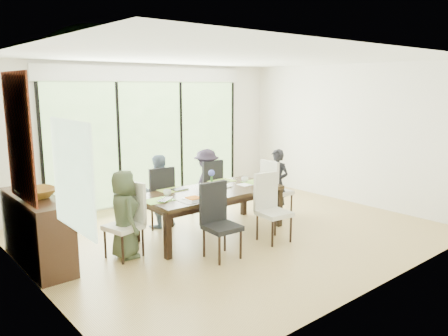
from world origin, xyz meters
TOP-DOWN VIEW (x-y plane):
  - floor at (0.00, 0.00)m, footprint 6.00×5.00m
  - ceiling at (0.00, 0.00)m, footprint 6.00×5.00m
  - wall_back at (0.00, 2.51)m, footprint 6.00×0.02m
  - wall_front at (0.00, -2.51)m, footprint 6.00×0.02m
  - wall_left at (-3.01, 0.00)m, footprint 0.02×5.00m
  - wall_right at (3.01, 0.00)m, footprint 0.02×5.00m
  - glass_doors at (0.00, 2.47)m, footprint 4.20×0.02m
  - blinds_header at (0.00, 2.46)m, footprint 4.40×0.06m
  - mullion_a at (-2.10, 2.46)m, footprint 0.05×0.04m
  - mullion_b at (-0.70, 2.46)m, footprint 0.05×0.04m
  - mullion_c at (0.70, 2.46)m, footprint 0.05×0.04m
  - mullion_d at (2.10, 2.46)m, footprint 0.05×0.04m
  - side_window at (-2.97, -1.20)m, footprint 0.02×0.90m
  - deck at (0.00, 3.40)m, footprint 6.00×1.80m
  - rail_top at (0.00, 4.20)m, footprint 6.00×0.08m
  - foliage_left at (-1.80, 5.20)m, footprint 3.20×3.20m
  - foliage_mid at (0.40, 5.80)m, footprint 4.00×4.00m
  - foliage_right at (2.20, 5.00)m, footprint 2.80×2.80m
  - foliage_far at (-0.60, 6.50)m, footprint 3.60×3.60m
  - table_top at (-0.31, 0.19)m, footprint 2.23×1.02m
  - table_apron at (-0.31, 0.19)m, footprint 2.04×0.83m
  - table_leg_fl at (-1.39, -0.24)m, footprint 0.08×0.08m
  - table_leg_fr at (0.77, -0.24)m, footprint 0.08×0.08m
  - table_leg_bl at (-1.39, 0.62)m, footprint 0.08×0.08m
  - table_leg_br at (0.77, 0.62)m, footprint 0.08×0.08m
  - chair_left_end at (-1.81, 0.19)m, footprint 0.51×0.51m
  - chair_right_end at (1.19, 0.19)m, footprint 0.45×0.45m
  - chair_far_left at (-0.76, 1.04)m, footprint 0.48×0.48m
  - chair_far_right at (0.24, 1.04)m, footprint 0.43×0.43m
  - chair_near_left at (-0.81, -0.68)m, footprint 0.45×0.45m
  - chair_near_right at (0.19, -0.68)m, footprint 0.47×0.47m
  - person_left_end at (-1.79, 0.19)m, footprint 0.43×0.61m
  - person_right_end at (1.17, 0.19)m, footprint 0.44×0.61m
  - person_far_left at (-0.76, 1.02)m, footprint 0.56×0.36m
  - person_far_right at (0.24, 1.02)m, footprint 0.62×0.45m
  - placemat_left at (-1.26, 0.19)m, footprint 0.41×0.30m
  - placemat_right at (0.64, 0.19)m, footprint 0.41×0.30m
  - placemat_far_l at (-0.76, 0.59)m, footprint 0.41×0.30m
  - placemat_far_r at (0.24, 0.59)m, footprint 0.41×0.30m
  - placemat_paper at (-0.86, -0.11)m, footprint 0.41×0.30m
  - tablet_far_l at (-0.66, 0.54)m, footprint 0.24×0.17m
  - tablet_far_r at (0.19, 0.54)m, footprint 0.22×0.16m
  - papers at (0.39, 0.14)m, footprint 0.28×0.20m
  - platter_base at (-0.86, -0.11)m, footprint 0.24×0.24m
  - platter_snacks at (-0.86, -0.11)m, footprint 0.19×0.19m
  - vase at (-0.26, 0.24)m, footprint 0.07×0.07m
  - hyacinth_stems at (-0.26, 0.24)m, footprint 0.04×0.04m
  - hyacinth_blooms at (-0.26, 0.24)m, footprint 0.10×0.10m
  - laptop at (-1.16, 0.09)m, footprint 0.36×0.33m
  - cup_a at (-1.01, 0.34)m, footprint 0.16×0.16m
  - cup_b at (-0.16, 0.09)m, footprint 0.13×0.13m
  - cup_c at (0.49, 0.29)m, footprint 0.16×0.16m
  - book at (-0.06, 0.24)m, footprint 0.17×0.22m
  - sideboard at (-2.76, 0.73)m, footprint 0.45×1.60m
  - bowl at (-2.76, 0.63)m, footprint 0.48×0.48m
  - candlestick_base at (-2.76, 1.08)m, footprint 0.10×0.10m
  - candlestick_shaft at (-2.76, 1.08)m, footprint 0.02×0.02m
  - candlestick_pan at (-2.76, 1.08)m, footprint 0.10×0.10m
  - candle at (-2.76, 1.08)m, footprint 0.04×0.04m
  - tapestry at (-2.97, 0.40)m, footprint 0.02×1.00m

SIDE VIEW (x-z plane):
  - deck at x=0.00m, z-range -0.10..0.00m
  - floor at x=0.00m, z-range -0.01..0.00m
  - table_leg_fl at x=-1.39m, z-range 0.00..0.64m
  - table_leg_fr at x=0.77m, z-range 0.00..0.64m
  - table_leg_bl at x=-1.39m, z-range 0.00..0.64m
  - table_leg_br at x=0.77m, z-range 0.00..0.64m
  - sideboard at x=-2.76m, z-range 0.00..0.90m
  - chair_left_end at x=-1.81m, z-range 0.00..1.02m
  - chair_right_end at x=1.19m, z-range 0.00..1.02m
  - chair_far_left at x=-0.76m, z-range 0.00..1.02m
  - chair_far_right at x=0.24m, z-range 0.00..1.02m
  - chair_near_left at x=-0.81m, z-range 0.00..1.02m
  - chair_near_right at x=0.19m, z-range 0.00..1.02m
  - rail_top at x=0.00m, z-range 0.52..0.58m
  - table_apron at x=-0.31m, z-range 0.54..0.63m
  - person_left_end at x=-1.79m, z-range 0.00..1.20m
  - person_right_end at x=1.17m, z-range 0.00..1.20m
  - person_far_left at x=-0.76m, z-range 0.00..1.20m
  - person_far_right at x=0.24m, z-range 0.00..1.20m
  - table_top at x=-0.31m, z-range 0.64..0.70m
  - papers at x=0.39m, z-range 0.70..0.70m
  - placemat_left at x=-1.26m, z-range 0.70..0.70m
  - placemat_right at x=0.64m, z-range 0.70..0.70m
  - placemat_far_l at x=-0.76m, z-range 0.70..0.70m
  - placemat_far_r at x=0.24m, z-range 0.70..0.70m
  - placemat_paper at x=-0.86m, z-range 0.70..0.70m
  - book at x=-0.06m, z-range 0.70..0.71m
  - tablet_far_r at x=0.19m, z-range 0.70..0.71m
  - tablet_far_l at x=-0.66m, z-range 0.70..0.71m
  - laptop at x=-1.16m, z-range 0.70..0.72m
  - platter_base at x=-0.86m, z-range 0.70..0.72m
  - platter_snacks at x=-0.86m, z-range 0.72..0.74m
  - cup_b at x=-0.16m, z-range 0.70..0.78m
  - cup_a at x=-1.01m, z-range 0.70..0.78m
  - cup_c at x=0.49m, z-range 0.70..0.78m
  - vase at x=-0.26m, z-range 0.70..0.81m
  - hyacinth_stems at x=-0.26m, z-range 0.79..0.94m
  - candlestick_base at x=-2.76m, z-range 0.90..0.94m
  - hyacinth_blooms at x=-0.26m, z-range 0.90..1.01m
  - bowl at x=-2.76m, z-range 0.90..1.02m
  - glass_doors at x=0.00m, z-range 0.05..2.35m
  - mullion_a at x=-2.10m, z-range 0.05..2.35m
  - mullion_b at x=-0.70m, z-range 0.05..2.35m
  - mullion_c at x=0.70m, z-range 0.05..2.35m
  - mullion_d at x=2.10m, z-range 0.05..2.35m
  - foliage_right at x=2.20m, z-range -0.14..2.66m
  - wall_back at x=0.00m, z-range 0.00..2.70m
  - wall_front at x=0.00m, z-range 0.00..2.70m
  - wall_left at x=-3.01m, z-range 0.00..2.70m
  - wall_right at x=3.01m, z-range 0.00..2.70m
  - foliage_left at x=-1.80m, z-range -0.16..3.04m
  - side_window at x=-2.97m, z-range 1.00..2.00m
  - candlestick_shaft at x=-2.76m, z-range 0.93..2.18m
  - foliage_far at x=-0.60m, z-range -0.18..3.42m
  - tapestry at x=-2.97m, z-range 0.95..2.45m
  - foliage_mid at x=0.40m, z-range -0.20..3.80m
  - candlestick_pan at x=-2.76m, z-range 2.16..2.19m
  - candle at x=-2.76m, z-range 2.18..2.28m
  - blinds_header at x=0.00m, z-range 2.36..2.64m
  - ceiling at x=0.00m, z-range 2.70..2.71m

